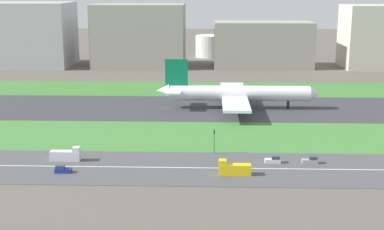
% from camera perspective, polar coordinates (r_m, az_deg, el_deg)
% --- Properties ---
extents(ground_plane, '(800.00, 800.00, 0.00)m').
position_cam_1_polar(ground_plane, '(218.57, -2.74, 0.74)').
color(ground_plane, '#5B564C').
extents(runway, '(280.00, 46.00, 0.10)m').
position_cam_1_polar(runway, '(218.55, -2.74, 0.76)').
color(runway, '#38383D').
rests_on(runway, ground_plane).
extents(grass_median_north, '(280.00, 36.00, 0.10)m').
position_cam_1_polar(grass_median_north, '(258.57, -2.00, 2.78)').
color(grass_median_north, '#3D7A33').
rests_on(grass_median_north, ground_plane).
extents(grass_median_south, '(280.00, 36.00, 0.10)m').
position_cam_1_polar(grass_median_south, '(178.98, -3.80, -2.16)').
color(grass_median_south, '#427F38').
rests_on(grass_median_south, ground_plane).
extents(highway, '(280.00, 28.00, 0.10)m').
position_cam_1_polar(highway, '(148.63, -5.03, -5.51)').
color(highway, '#4C4C4F').
rests_on(highway, ground_plane).
extents(highway_centerline, '(266.00, 0.50, 0.01)m').
position_cam_1_polar(highway_centerline, '(148.61, -5.03, -5.49)').
color(highway_centerline, silver).
rests_on(highway_centerline, highway).
extents(airliner, '(65.00, 56.00, 19.70)m').
position_cam_1_polar(airliner, '(216.76, 4.54, 2.29)').
color(airliner, white).
rests_on(airliner, runway).
extents(truck_0, '(8.40, 2.50, 4.00)m').
position_cam_1_polar(truck_0, '(157.09, -13.08, -4.14)').
color(truck_0, silver).
rests_on(truck_0, highway).
extents(car_0, '(4.40, 1.80, 2.00)m').
position_cam_1_polar(car_0, '(153.05, 8.56, -4.70)').
color(car_0, silver).
rests_on(car_0, highway).
extents(truck_1, '(8.40, 2.50, 4.00)m').
position_cam_1_polar(truck_1, '(142.44, 4.42, -5.66)').
color(truck_1, yellow).
rests_on(truck_1, highway).
extents(car_6, '(4.40, 1.80, 2.00)m').
position_cam_1_polar(car_6, '(154.58, 12.38, -4.68)').
color(car_6, '#99999E').
rests_on(car_6, highway).
extents(car_5, '(4.40, 1.80, 2.00)m').
position_cam_1_polar(car_5, '(147.77, -13.47, -5.60)').
color(car_5, navy).
rests_on(car_5, highway).
extents(traffic_light, '(0.36, 0.50, 7.20)m').
position_cam_1_polar(traffic_light, '(158.66, 2.35, -2.62)').
color(traffic_light, '#4C4C51').
rests_on(traffic_light, highway).
extents(terminal_building, '(46.57, 37.70, 37.99)m').
position_cam_1_polar(terminal_building, '(344.97, -16.41, 8.14)').
color(terminal_building, '#B2B2B7').
rests_on(terminal_building, ground_plane).
extents(hangar_building, '(54.21, 32.83, 37.09)m').
position_cam_1_polar(hangar_building, '(330.54, -5.56, 8.32)').
color(hangar_building, '#9E998E').
rests_on(hangar_building, ground_plane).
extents(office_tower, '(58.17, 27.48, 26.94)m').
position_cam_1_polar(office_tower, '(329.71, 7.45, 7.37)').
color(office_tower, '#9E998E').
rests_on(office_tower, ground_plane).
extents(fuel_tank_west, '(21.14, 21.14, 14.70)m').
position_cam_1_polar(fuel_tank_west, '(373.64, 2.02, 7.26)').
color(fuel_tank_west, silver).
rests_on(fuel_tank_west, ground_plane).
extents(fuel_tank_centre, '(22.87, 22.87, 17.10)m').
position_cam_1_polar(fuel_tank_centre, '(375.16, 7.42, 7.36)').
color(fuel_tank_centre, silver).
rests_on(fuel_tank_centre, ground_plane).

